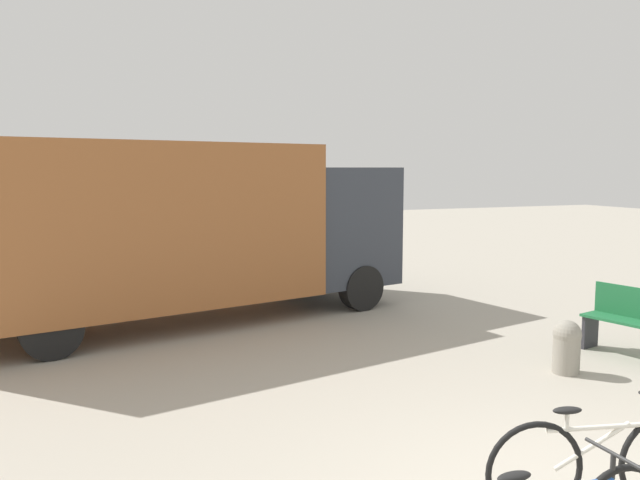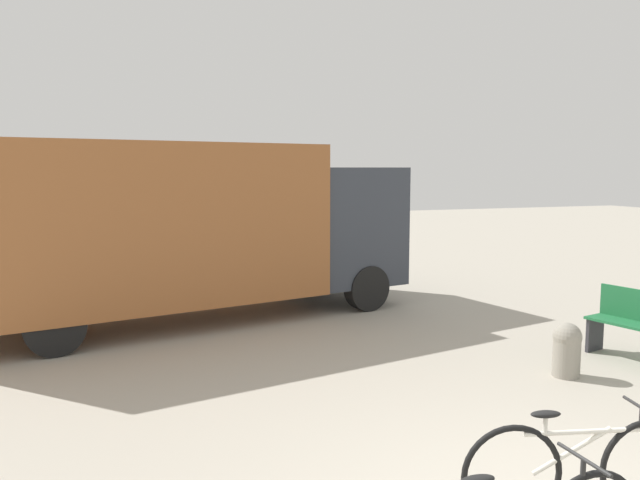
{
  "view_description": "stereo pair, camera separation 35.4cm",
  "coord_description": "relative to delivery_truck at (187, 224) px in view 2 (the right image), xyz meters",
  "views": [
    {
      "loc": [
        -3.32,
        -3.0,
        2.53
      ],
      "look_at": [
        -0.08,
        4.95,
        1.53
      ],
      "focal_mm": 35.0,
      "sensor_mm": 36.0,
      "label": 1
    },
    {
      "loc": [
        -2.99,
        -3.12,
        2.53
      ],
      "look_at": [
        -0.08,
        4.95,
        1.53
      ],
      "focal_mm": 35.0,
      "sensor_mm": 36.0,
      "label": 2
    }
  ],
  "objects": [
    {
      "name": "bollard_near_bench",
      "position": [
        3.9,
        -4.56,
        -1.25
      ],
      "size": [
        0.34,
        0.34,
        0.66
      ],
      "color": "gray",
      "rests_on": "ground"
    },
    {
      "name": "delivery_truck",
      "position": [
        0.0,
        0.0,
        0.0
      ],
      "size": [
        7.74,
        3.86,
        2.91
      ],
      "rotation": [
        0.0,
        0.0,
        0.2
      ],
      "color": "#99592D",
      "rests_on": "ground"
    },
    {
      "name": "bicycle_middle",
      "position": [
        1.77,
        -7.12,
        -1.21
      ],
      "size": [
        1.73,
        0.55,
        0.84
      ],
      "rotation": [
        0.0,
        0.0,
        -0.24
      ],
      "color": "black",
      "rests_on": "ground"
    }
  ]
}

